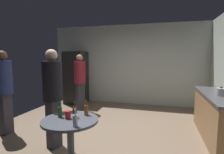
{
  "coord_description": "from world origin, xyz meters",
  "views": [
    {
      "loc": [
        1.16,
        -3.4,
        1.61
      ],
      "look_at": [
        0.18,
        0.09,
        1.2
      ],
      "focal_mm": 28.39,
      "sensor_mm": 36.0,
      "label": 1
    }
  ],
  "objects_px": {
    "refrigerator": "(76,77)",
    "beer_bottle_amber": "(86,110)",
    "foreground_table": "(70,126)",
    "beer_bottle_brown": "(75,112)",
    "kettle": "(221,92)",
    "person_in_maroon_shirt": "(80,78)",
    "beer_bottle_clear": "(75,120)",
    "plastic_cup_red": "(68,115)",
    "person_in_black_shirt": "(53,91)",
    "person_in_navy_shirt": "(4,86)",
    "beer_bottle_green": "(60,111)"
  },
  "relations": [
    {
      "from": "beer_bottle_green",
      "to": "kettle",
      "type": "bearing_deg",
      "value": 29.63
    },
    {
      "from": "plastic_cup_red",
      "to": "person_in_maroon_shirt",
      "type": "distance_m",
      "value": 2.82
    },
    {
      "from": "plastic_cup_red",
      "to": "beer_bottle_green",
      "type": "bearing_deg",
      "value": 169.69
    },
    {
      "from": "kettle",
      "to": "beer_bottle_brown",
      "type": "distance_m",
      "value": 2.66
    },
    {
      "from": "beer_bottle_brown",
      "to": "person_in_maroon_shirt",
      "type": "height_order",
      "value": "person_in_maroon_shirt"
    },
    {
      "from": "refrigerator",
      "to": "beer_bottle_brown",
      "type": "relative_size",
      "value": 7.83
    },
    {
      "from": "refrigerator",
      "to": "foreground_table",
      "type": "distance_m",
      "value": 3.81
    },
    {
      "from": "kettle",
      "to": "person_in_navy_shirt",
      "type": "relative_size",
      "value": 0.14
    },
    {
      "from": "beer_bottle_green",
      "to": "beer_bottle_brown",
      "type": "bearing_deg",
      "value": 14.79
    },
    {
      "from": "person_in_navy_shirt",
      "to": "beer_bottle_clear",
      "type": "bearing_deg",
      "value": -19.04
    },
    {
      "from": "foreground_table",
      "to": "beer_bottle_amber",
      "type": "xyz_separation_m",
      "value": [
        0.14,
        0.23,
        0.19
      ]
    },
    {
      "from": "beer_bottle_amber",
      "to": "person_in_black_shirt",
      "type": "distance_m",
      "value": 0.8
    },
    {
      "from": "foreground_table",
      "to": "plastic_cup_red",
      "type": "relative_size",
      "value": 7.27
    },
    {
      "from": "kettle",
      "to": "foreground_table",
      "type": "xyz_separation_m",
      "value": [
        -2.3,
        -1.46,
        -0.34
      ]
    },
    {
      "from": "person_in_navy_shirt",
      "to": "kettle",
      "type": "bearing_deg",
      "value": 14.92
    },
    {
      "from": "beer_bottle_amber",
      "to": "beer_bottle_brown",
      "type": "relative_size",
      "value": 1.0
    },
    {
      "from": "foreground_table",
      "to": "beer_bottle_clear",
      "type": "bearing_deg",
      "value": -48.56
    },
    {
      "from": "kettle",
      "to": "beer_bottle_clear",
      "type": "distance_m",
      "value": 2.7
    },
    {
      "from": "person_in_navy_shirt",
      "to": "person_in_black_shirt",
      "type": "height_order",
      "value": "person_in_black_shirt"
    },
    {
      "from": "foreground_table",
      "to": "person_in_black_shirt",
      "type": "relative_size",
      "value": 0.46
    },
    {
      "from": "beer_bottle_amber",
      "to": "plastic_cup_red",
      "type": "height_order",
      "value": "beer_bottle_amber"
    },
    {
      "from": "person_in_black_shirt",
      "to": "kettle",
      "type": "bearing_deg",
      "value": 31.81
    },
    {
      "from": "beer_bottle_green",
      "to": "beer_bottle_amber",
      "type": "bearing_deg",
      "value": 30.17
    },
    {
      "from": "person_in_navy_shirt",
      "to": "beer_bottle_green",
      "type": "bearing_deg",
      "value": -16.28
    },
    {
      "from": "refrigerator",
      "to": "beer_bottle_amber",
      "type": "height_order",
      "value": "refrigerator"
    },
    {
      "from": "foreground_table",
      "to": "beer_bottle_brown",
      "type": "relative_size",
      "value": 3.48
    },
    {
      "from": "beer_bottle_brown",
      "to": "person_in_navy_shirt",
      "type": "height_order",
      "value": "person_in_navy_shirt"
    },
    {
      "from": "beer_bottle_clear",
      "to": "person_in_maroon_shirt",
      "type": "relative_size",
      "value": 0.14
    },
    {
      "from": "beer_bottle_clear",
      "to": "person_in_navy_shirt",
      "type": "xyz_separation_m",
      "value": [
        -2.08,
        0.91,
        0.21
      ]
    },
    {
      "from": "beer_bottle_brown",
      "to": "beer_bottle_green",
      "type": "bearing_deg",
      "value": -165.21
    },
    {
      "from": "foreground_table",
      "to": "person_in_navy_shirt",
      "type": "bearing_deg",
      "value": 159.93
    },
    {
      "from": "beer_bottle_brown",
      "to": "person_in_navy_shirt",
      "type": "bearing_deg",
      "value": 162.8
    },
    {
      "from": "beer_bottle_brown",
      "to": "beer_bottle_green",
      "type": "relative_size",
      "value": 1.0
    },
    {
      "from": "beer_bottle_clear",
      "to": "person_in_black_shirt",
      "type": "height_order",
      "value": "person_in_black_shirt"
    },
    {
      "from": "person_in_maroon_shirt",
      "to": "kettle",
      "type": "bearing_deg",
      "value": 17.09
    },
    {
      "from": "person_in_maroon_shirt",
      "to": "person_in_black_shirt",
      "type": "bearing_deg",
      "value": -40.45
    },
    {
      "from": "refrigerator",
      "to": "beer_bottle_amber",
      "type": "distance_m",
      "value": 3.66
    },
    {
      "from": "beer_bottle_amber",
      "to": "beer_bottle_clear",
      "type": "relative_size",
      "value": 1.0
    },
    {
      "from": "beer_bottle_brown",
      "to": "person_in_maroon_shirt",
      "type": "relative_size",
      "value": 0.14
    },
    {
      "from": "kettle",
      "to": "person_in_maroon_shirt",
      "type": "height_order",
      "value": "person_in_maroon_shirt"
    },
    {
      "from": "beer_bottle_green",
      "to": "person_in_maroon_shirt",
      "type": "distance_m",
      "value": 2.74
    },
    {
      "from": "refrigerator",
      "to": "beer_bottle_clear",
      "type": "distance_m",
      "value": 4.09
    },
    {
      "from": "kettle",
      "to": "beer_bottle_amber",
      "type": "height_order",
      "value": "kettle"
    },
    {
      "from": "beer_bottle_amber",
      "to": "beer_bottle_brown",
      "type": "height_order",
      "value": "same"
    },
    {
      "from": "refrigerator",
      "to": "plastic_cup_red",
      "type": "bearing_deg",
      "value": -64.67
    },
    {
      "from": "beer_bottle_brown",
      "to": "person_in_black_shirt",
      "type": "height_order",
      "value": "person_in_black_shirt"
    },
    {
      "from": "beer_bottle_green",
      "to": "person_in_navy_shirt",
      "type": "bearing_deg",
      "value": 159.16
    },
    {
      "from": "beer_bottle_brown",
      "to": "person_in_navy_shirt",
      "type": "distance_m",
      "value": 2.01
    },
    {
      "from": "beer_bottle_green",
      "to": "beer_bottle_clear",
      "type": "xyz_separation_m",
      "value": [
        0.38,
        -0.26,
        0.0
      ]
    },
    {
      "from": "beer_bottle_green",
      "to": "plastic_cup_red",
      "type": "relative_size",
      "value": 2.09
    }
  ]
}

